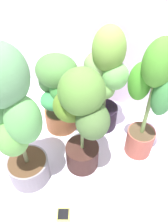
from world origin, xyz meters
TOP-DOWN VIEW (x-y plane):
  - ground_plane at (0.00, 0.00)m, footprint 8.00×8.00m
  - potted_plant_back_right at (0.35, 0.39)m, footprint 0.30×0.26m
  - potted_plant_center at (0.02, 0.11)m, footprint 0.40×0.34m
  - potted_plant_back_left at (-0.28, 0.37)m, footprint 0.39×0.37m
  - potted_plant_back_center at (0.02, 0.52)m, footprint 0.40×0.31m
  - potted_plant_front_left at (-0.26, -0.13)m, footprint 0.44×0.35m
  - hygrometer_box at (0.07, -0.28)m, footprint 0.11×0.11m

SIDE VIEW (x-z plane):
  - ground_plane at x=0.00m, z-range 0.00..0.00m
  - hygrometer_box at x=0.07m, z-range 0.00..0.03m
  - potted_plant_back_left at x=-0.28m, z-range 0.05..0.70m
  - potted_plant_center at x=0.02m, z-range 0.08..0.86m
  - potted_plant_back_center at x=0.02m, z-range 0.06..0.91m
  - potted_plant_back_right at x=0.35m, z-range 0.07..0.97m
  - potted_plant_front_left at x=-0.26m, z-range 0.07..1.05m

